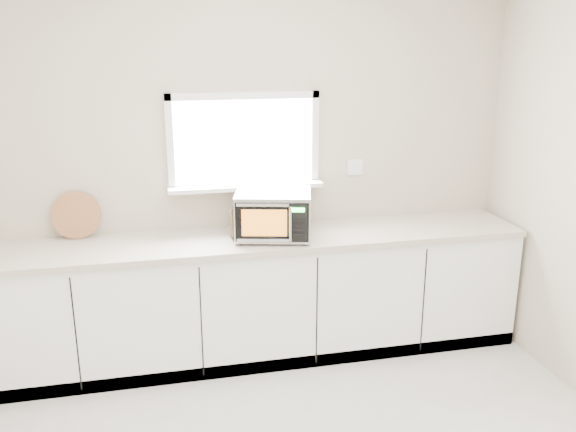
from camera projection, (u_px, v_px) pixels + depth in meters
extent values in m
cube|color=#B6AE91|center=(244.00, 168.00, 4.46)|extent=(4.00, 0.02, 2.70)
cube|color=white|center=(244.00, 141.00, 4.38)|extent=(1.00, 0.02, 0.60)
cube|color=white|center=(246.00, 187.00, 4.41)|extent=(1.12, 0.16, 0.03)
cube|color=white|center=(243.00, 96.00, 4.28)|extent=(1.10, 0.04, 0.05)
cube|color=white|center=(245.00, 186.00, 4.46)|extent=(1.10, 0.04, 0.05)
cube|color=white|center=(170.00, 144.00, 4.26)|extent=(0.05, 0.04, 0.70)
cube|color=white|center=(315.00, 139.00, 4.48)|extent=(0.05, 0.04, 0.70)
cube|color=white|center=(355.00, 167.00, 4.63)|extent=(0.12, 0.01, 0.12)
cube|color=white|center=(253.00, 299.00, 4.43)|extent=(3.92, 0.60, 0.88)
cube|color=beige|center=(252.00, 240.00, 4.29)|extent=(3.92, 0.64, 0.04)
cylinder|color=black|center=(241.00, 243.00, 4.13)|extent=(0.02, 0.02, 0.02)
cylinder|color=black|center=(245.00, 229.00, 4.43)|extent=(0.02, 0.02, 0.02)
cylinder|color=black|center=(304.00, 244.00, 4.12)|extent=(0.02, 0.02, 0.02)
cylinder|color=black|center=(304.00, 230.00, 4.42)|extent=(0.02, 0.02, 0.02)
cube|color=#B3B6BB|center=(273.00, 214.00, 4.23)|extent=(0.59, 0.50, 0.31)
cube|color=black|center=(272.00, 223.00, 4.04)|extent=(0.48, 0.13, 0.27)
cube|color=orange|center=(264.00, 223.00, 4.03)|extent=(0.29, 0.08, 0.18)
cylinder|color=silver|center=(290.00, 224.00, 4.01)|extent=(0.02, 0.02, 0.24)
cube|color=black|center=(298.00, 223.00, 4.03)|extent=(0.12, 0.04, 0.26)
cube|color=#19FF33|center=(298.00, 210.00, 4.00)|extent=(0.08, 0.02, 0.03)
cube|color=silver|center=(273.00, 192.00, 4.19)|extent=(0.59, 0.50, 0.01)
cube|color=#49331A|center=(237.00, 223.00, 4.22)|extent=(0.09, 0.19, 0.23)
cube|color=black|center=(234.00, 212.00, 4.15)|extent=(0.01, 0.04, 0.08)
cube|color=black|center=(238.00, 211.00, 4.15)|extent=(0.01, 0.04, 0.08)
cube|color=black|center=(242.00, 213.00, 4.16)|extent=(0.01, 0.04, 0.08)
cube|color=black|center=(236.00, 208.00, 4.14)|extent=(0.01, 0.04, 0.08)
cube|color=black|center=(240.00, 208.00, 4.15)|extent=(0.01, 0.04, 0.08)
cylinder|color=#AA6141|center=(76.00, 215.00, 4.22)|extent=(0.33, 0.08, 0.33)
cylinder|color=#B3B6BB|center=(301.00, 214.00, 4.50)|extent=(0.15, 0.15, 0.19)
cylinder|color=black|center=(301.00, 199.00, 4.47)|extent=(0.15, 0.15, 0.04)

